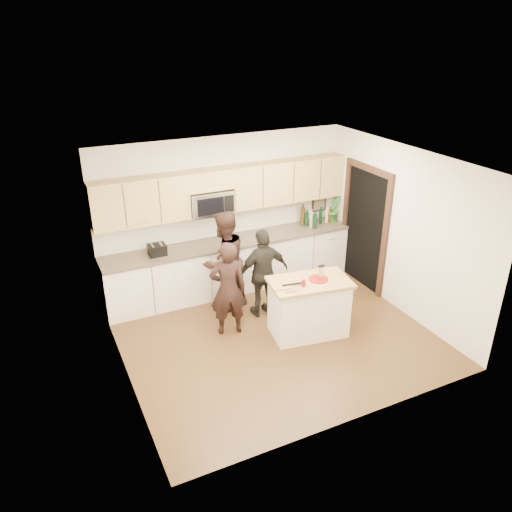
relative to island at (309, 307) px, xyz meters
name	(u,v)px	position (x,y,z in m)	size (l,w,h in m)	color
floor	(275,336)	(-0.49, 0.13, -0.45)	(4.50, 4.50, 0.00)	#51331C
room_shell	(277,231)	(-0.49, 0.13, 1.28)	(4.52, 4.02, 2.71)	silver
back_cabinetry	(232,265)	(-0.49, 1.82, 0.02)	(4.50, 0.66, 0.94)	white
upper_cabinetry	(229,188)	(-0.46, 1.97, 1.39)	(4.50, 0.33, 0.75)	tan
microwave	(211,202)	(-0.80, 1.93, 1.20)	(0.76, 0.41, 0.40)	silver
doorway	(365,224)	(1.74, 1.03, 0.70)	(0.06, 1.25, 2.20)	black
framed_picture	(319,201)	(1.46, 2.12, 0.83)	(0.30, 0.03, 0.38)	black
dish_towel	(183,262)	(-1.44, 1.63, 0.35)	(0.34, 0.60, 0.48)	white
island	(309,307)	(0.00, 0.00, 0.00)	(1.29, 0.87, 0.90)	white
red_plate	(318,279)	(0.14, -0.01, 0.45)	(0.29, 0.29, 0.02)	maroon
box_grater	(321,272)	(0.17, -0.03, 0.57)	(0.10, 0.05, 0.22)	silver
drink_glass	(304,283)	(-0.17, -0.10, 0.49)	(0.06, 0.06, 0.10)	maroon
cutting_board	(282,287)	(-0.47, 0.00, 0.45)	(0.28, 0.18, 0.02)	tan
tongs	(292,284)	(-0.32, -0.01, 0.47)	(0.29, 0.03, 0.02)	black
knife	(292,291)	(-0.40, -0.18, 0.47)	(0.21, 0.02, 0.01)	silver
toaster	(157,250)	(-1.81, 1.80, 0.57)	(0.28, 0.24, 0.18)	black
bottle_cluster	(315,216)	(1.21, 1.84, 0.66)	(0.61, 0.33, 0.40)	black
orchid	(333,209)	(1.61, 1.85, 0.73)	(0.27, 0.22, 0.50)	#327D34
woman_left	(228,289)	(-1.09, 0.55, 0.30)	(0.55, 0.36, 1.51)	black
woman_center	(224,261)	(-0.86, 1.26, 0.40)	(0.83, 0.65, 1.71)	#301D18
woman_right	(263,273)	(-0.37, 0.80, 0.29)	(0.87, 0.36, 1.49)	black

